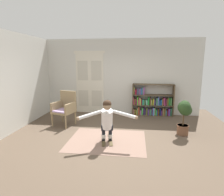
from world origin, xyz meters
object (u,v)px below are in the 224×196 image
object	(u,v)px
bookshelf	(151,103)
person_skier	(107,118)
wicker_chair	(65,107)
skis_pair	(107,139)
potted_plant	(184,112)

from	to	relation	value
bookshelf	person_skier	size ratio (longest dim) A/B	1.07
person_skier	wicker_chair	bearing A→B (deg)	141.53
wicker_chair	person_skier	distance (m)	2.02
bookshelf	person_skier	xyz separation A→B (m)	(-1.29, -2.71, 0.18)
bookshelf	wicker_chair	xyz separation A→B (m)	(-2.87, -1.46, 0.10)
bookshelf	skis_pair	distance (m)	2.89
bookshelf	wicker_chair	bearing A→B (deg)	-153.07
skis_pair	person_skier	world-z (taller)	person_skier
skis_pair	bookshelf	bearing A→B (deg)	62.41
skis_pair	potted_plant	bearing A→B (deg)	16.59
skis_pair	wicker_chair	bearing A→B (deg)	145.21
bookshelf	potted_plant	distance (m)	2.06
bookshelf	potted_plant	world-z (taller)	bookshelf
wicker_chair	potted_plant	distance (m)	3.66
potted_plant	skis_pair	world-z (taller)	potted_plant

